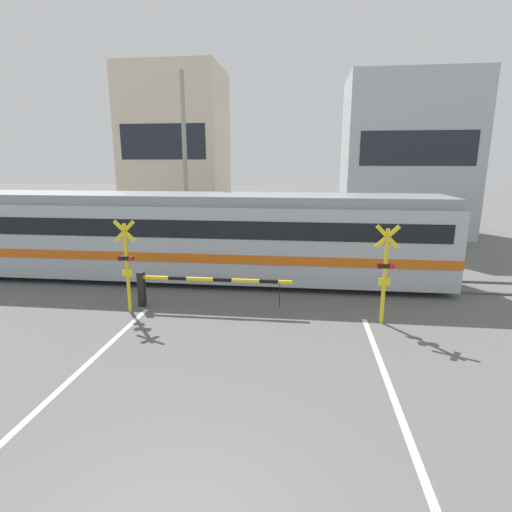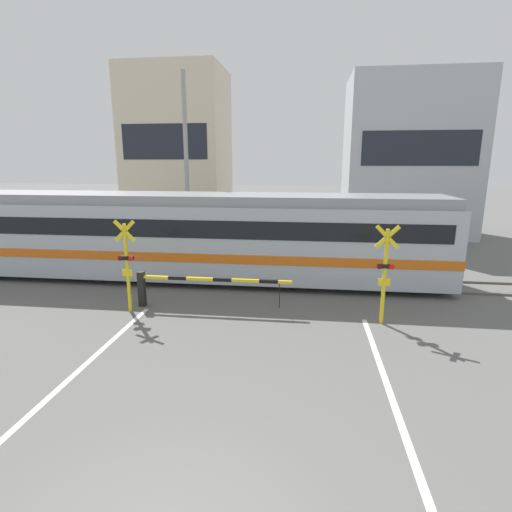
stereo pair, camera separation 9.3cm
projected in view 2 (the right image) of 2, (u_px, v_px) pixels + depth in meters
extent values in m
cube|color=#5B564C|center=(262.00, 285.00, 15.01)|extent=(50.00, 0.10, 0.08)
cube|color=#5B564C|center=(266.00, 275.00, 16.40)|extent=(50.00, 0.10, 0.08)
cube|color=white|center=(11.00, 432.00, 6.89)|extent=(0.14, 11.95, 0.01)
cube|color=white|center=(417.00, 469.00, 6.05)|extent=(0.14, 11.95, 0.01)
cube|color=#ADB7C1|center=(177.00, 238.00, 15.78)|extent=(20.63, 2.96, 2.79)
cube|color=gray|center=(175.00, 198.00, 15.42)|extent=(20.43, 2.60, 0.36)
cube|color=orange|center=(177.00, 249.00, 15.88)|extent=(20.66, 3.02, 0.32)
cube|color=black|center=(176.00, 223.00, 15.64)|extent=(19.81, 3.00, 0.64)
cylinder|color=black|center=(20.00, 268.00, 16.17)|extent=(0.76, 0.12, 0.76)
cylinder|color=black|center=(43.00, 260.00, 17.56)|extent=(0.76, 0.12, 0.76)
cylinder|color=black|center=(341.00, 279.00, 14.58)|extent=(0.76, 0.12, 0.76)
cylinder|color=black|center=(338.00, 269.00, 15.96)|extent=(0.76, 0.12, 0.76)
cube|color=black|center=(142.00, 289.00, 12.85)|extent=(0.20, 0.20, 1.14)
cube|color=yellow|center=(215.00, 279.00, 12.45)|extent=(4.83, 0.09, 0.09)
cube|color=black|center=(177.00, 278.00, 12.60)|extent=(0.58, 0.10, 0.10)
cube|color=black|center=(222.00, 280.00, 12.42)|extent=(0.58, 0.10, 0.10)
cube|color=black|center=(269.00, 281.00, 12.24)|extent=(0.58, 0.10, 0.10)
cylinder|color=black|center=(279.00, 296.00, 12.30)|extent=(0.02, 0.02, 0.79)
cube|color=black|center=(352.00, 254.00, 17.73)|extent=(0.20, 0.20, 1.14)
cube|color=yellow|center=(297.00, 244.00, 17.93)|extent=(4.83, 0.09, 0.09)
cube|color=black|center=(325.00, 244.00, 17.78)|extent=(0.58, 0.10, 0.10)
cube|color=black|center=(292.00, 244.00, 17.96)|extent=(0.58, 0.10, 0.10)
cube|color=black|center=(260.00, 243.00, 18.14)|extent=(0.58, 0.10, 0.10)
cylinder|color=black|center=(253.00, 252.00, 18.29)|extent=(0.02, 0.02, 0.79)
cylinder|color=yellow|center=(127.00, 268.00, 12.22)|extent=(0.11, 0.11, 2.76)
cube|color=yellow|center=(125.00, 231.00, 11.95)|extent=(0.68, 0.04, 0.68)
cube|color=yellow|center=(125.00, 231.00, 11.95)|extent=(0.68, 0.04, 0.68)
cube|color=black|center=(127.00, 258.00, 12.14)|extent=(0.44, 0.12, 0.12)
cylinder|color=#4C0C0C|center=(120.00, 258.00, 12.09)|extent=(0.15, 0.03, 0.15)
cylinder|color=red|center=(131.00, 259.00, 12.05)|extent=(0.15, 0.03, 0.15)
cube|color=yellow|center=(127.00, 273.00, 12.23)|extent=(0.32, 0.03, 0.20)
cylinder|color=yellow|center=(384.00, 277.00, 11.26)|extent=(0.11, 0.11, 2.76)
cube|color=yellow|center=(387.00, 237.00, 11.00)|extent=(0.68, 0.04, 0.68)
cube|color=yellow|center=(387.00, 237.00, 11.00)|extent=(0.68, 0.04, 0.68)
cube|color=black|center=(385.00, 266.00, 11.19)|extent=(0.44, 0.12, 0.12)
cylinder|color=#4C0C0C|center=(379.00, 266.00, 11.14)|extent=(0.15, 0.03, 0.15)
cylinder|color=red|center=(392.00, 267.00, 11.10)|extent=(0.15, 0.03, 0.15)
cube|color=yellow|center=(384.00, 282.00, 11.28)|extent=(0.32, 0.03, 0.20)
cylinder|color=#23232D|center=(255.00, 240.00, 21.77)|extent=(0.13, 0.13, 0.82)
cylinder|color=#23232D|center=(257.00, 240.00, 21.75)|extent=(0.13, 0.13, 0.82)
cube|color=#386647|center=(256.00, 227.00, 21.59)|extent=(0.38, 0.22, 0.65)
sphere|color=tan|center=(256.00, 219.00, 21.49)|extent=(0.22, 0.22, 0.22)
cube|color=beige|center=(178.00, 152.00, 26.88)|extent=(6.34, 5.30, 10.51)
cube|color=#1E232D|center=(164.00, 142.00, 24.19)|extent=(5.33, 0.03, 2.10)
cube|color=#B2B7BC|center=(408.00, 158.00, 25.11)|extent=(7.66, 5.30, 9.70)
cube|color=#1E232D|center=(420.00, 148.00, 22.43)|extent=(6.43, 0.03, 1.94)
cylinder|color=gray|center=(186.00, 164.00, 20.27)|extent=(0.22, 0.22, 8.93)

